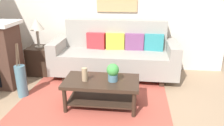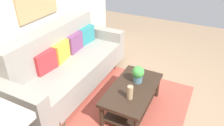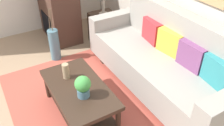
{
  "view_description": "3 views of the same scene",
  "coord_description": "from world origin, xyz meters",
  "px_view_note": "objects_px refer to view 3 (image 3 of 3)",
  "views": [
    {
      "loc": [
        0.65,
        -2.69,
        1.79
      ],
      "look_at": [
        0.25,
        0.79,
        0.51
      ],
      "focal_mm": 35.94,
      "sensor_mm": 36.0,
      "label": 1
    },
    {
      "loc": [
        -2.18,
        -0.57,
        2.33
      ],
      "look_at": [
        0.3,
        0.68,
        0.65
      ],
      "focal_mm": 34.17,
      "sensor_mm": 36.0,
      "label": 2
    },
    {
      "loc": [
        2.18,
        -0.47,
        2.26
      ],
      "look_at": [
        0.16,
        0.72,
        0.62
      ],
      "focal_mm": 38.36,
      "sensor_mm": 36.0,
      "label": 3
    }
  ],
  "objects_px": {
    "throw_pillow_mustard": "(170,42)",
    "throw_pillow_teal": "(217,72)",
    "coffee_table": "(79,94)",
    "potted_plant_tabletop": "(83,86)",
    "floor_vase": "(55,45)",
    "throw_pillow_crimson": "(152,31)",
    "throw_pillow_plum": "(191,56)",
    "side_table": "(104,28)",
    "fireplace": "(58,8)",
    "tabletop_vase": "(66,71)",
    "couch": "(161,61)"
  },
  "relations": [
    {
      "from": "throw_pillow_mustard",
      "to": "throw_pillow_teal",
      "type": "height_order",
      "value": "same"
    },
    {
      "from": "throw_pillow_mustard",
      "to": "coffee_table",
      "type": "distance_m",
      "value": 1.36
    },
    {
      "from": "throw_pillow_mustard",
      "to": "potted_plant_tabletop",
      "type": "bearing_deg",
      "value": -85.46
    },
    {
      "from": "throw_pillow_mustard",
      "to": "floor_vase",
      "type": "distance_m",
      "value": 1.86
    },
    {
      "from": "throw_pillow_crimson",
      "to": "throw_pillow_plum",
      "type": "xyz_separation_m",
      "value": [
        0.76,
        0.0,
        0.0
      ]
    },
    {
      "from": "throw_pillow_teal",
      "to": "side_table",
      "type": "distance_m",
      "value": 2.3
    },
    {
      "from": "throw_pillow_crimson",
      "to": "coffee_table",
      "type": "height_order",
      "value": "throw_pillow_crimson"
    },
    {
      "from": "throw_pillow_mustard",
      "to": "side_table",
      "type": "distance_m",
      "value": 1.56
    },
    {
      "from": "potted_plant_tabletop",
      "to": "fireplace",
      "type": "bearing_deg",
      "value": 166.53
    },
    {
      "from": "throw_pillow_crimson",
      "to": "floor_vase",
      "type": "distance_m",
      "value": 1.6
    },
    {
      "from": "throw_pillow_mustard",
      "to": "tabletop_vase",
      "type": "height_order",
      "value": "throw_pillow_mustard"
    },
    {
      "from": "throw_pillow_teal",
      "to": "fireplace",
      "type": "bearing_deg",
      "value": -164.58
    },
    {
      "from": "throw_pillow_plum",
      "to": "floor_vase",
      "type": "height_order",
      "value": "throw_pillow_plum"
    },
    {
      "from": "couch",
      "to": "floor_vase",
      "type": "relative_size",
      "value": 4.48
    },
    {
      "from": "throw_pillow_crimson",
      "to": "tabletop_vase",
      "type": "height_order",
      "value": "throw_pillow_crimson"
    },
    {
      "from": "tabletop_vase",
      "to": "potted_plant_tabletop",
      "type": "bearing_deg",
      "value": 5.95
    },
    {
      "from": "tabletop_vase",
      "to": "side_table",
      "type": "bearing_deg",
      "value": 135.46
    },
    {
      "from": "throw_pillow_mustard",
      "to": "side_table",
      "type": "xyz_separation_m",
      "value": [
        -1.5,
        -0.18,
        -0.4
      ]
    },
    {
      "from": "couch",
      "to": "fireplace",
      "type": "distance_m",
      "value": 2.21
    },
    {
      "from": "couch",
      "to": "side_table",
      "type": "bearing_deg",
      "value": -177.92
    },
    {
      "from": "throw_pillow_plum",
      "to": "floor_vase",
      "type": "distance_m",
      "value": 2.16
    },
    {
      "from": "throw_pillow_crimson",
      "to": "tabletop_vase",
      "type": "relative_size",
      "value": 1.83
    },
    {
      "from": "potted_plant_tabletop",
      "to": "floor_vase",
      "type": "bearing_deg",
      "value": 173.76
    },
    {
      "from": "side_table",
      "to": "fireplace",
      "type": "distance_m",
      "value": 0.91
    },
    {
      "from": "fireplace",
      "to": "side_table",
      "type": "bearing_deg",
      "value": 45.44
    },
    {
      "from": "throw_pillow_teal",
      "to": "coffee_table",
      "type": "relative_size",
      "value": 0.33
    },
    {
      "from": "tabletop_vase",
      "to": "side_table",
      "type": "height_order",
      "value": "tabletop_vase"
    },
    {
      "from": "throw_pillow_plum",
      "to": "throw_pillow_teal",
      "type": "distance_m",
      "value": 0.38
    },
    {
      "from": "couch",
      "to": "throw_pillow_mustard",
      "type": "bearing_deg",
      "value": 90.0
    },
    {
      "from": "throw_pillow_teal",
      "to": "coffee_table",
      "type": "bearing_deg",
      "value": -122.25
    },
    {
      "from": "throw_pillow_plum",
      "to": "couch",
      "type": "bearing_deg",
      "value": -161.82
    },
    {
      "from": "throw_pillow_plum",
      "to": "side_table",
      "type": "distance_m",
      "value": 1.93
    },
    {
      "from": "side_table",
      "to": "floor_vase",
      "type": "relative_size",
      "value": 1.05
    },
    {
      "from": "couch",
      "to": "fireplace",
      "type": "height_order",
      "value": "fireplace"
    },
    {
      "from": "throw_pillow_crimson",
      "to": "tabletop_vase",
      "type": "bearing_deg",
      "value": -86.69
    },
    {
      "from": "throw_pillow_plum",
      "to": "tabletop_vase",
      "type": "xyz_separation_m",
      "value": [
        -0.68,
        -1.36,
        -0.15
      ]
    },
    {
      "from": "throw_pillow_teal",
      "to": "floor_vase",
      "type": "bearing_deg",
      "value": -152.02
    },
    {
      "from": "throw_pillow_crimson",
      "to": "side_table",
      "type": "distance_m",
      "value": 1.2
    },
    {
      "from": "throw_pillow_plum",
      "to": "throw_pillow_teal",
      "type": "xyz_separation_m",
      "value": [
        0.38,
        0.0,
        0.0
      ]
    },
    {
      "from": "potted_plant_tabletop",
      "to": "fireplace",
      "type": "distance_m",
      "value": 2.26
    },
    {
      "from": "coffee_table",
      "to": "tabletop_vase",
      "type": "bearing_deg",
      "value": -167.84
    },
    {
      "from": "throw_pillow_mustard",
      "to": "throw_pillow_teal",
      "type": "relative_size",
      "value": 1.0
    },
    {
      "from": "potted_plant_tabletop",
      "to": "throw_pillow_crimson",
      "type": "bearing_deg",
      "value": 110.19
    },
    {
      "from": "throw_pillow_plum",
      "to": "coffee_table",
      "type": "xyz_separation_m",
      "value": [
        -0.44,
        -1.31,
        -0.37
      ]
    },
    {
      "from": "tabletop_vase",
      "to": "floor_vase",
      "type": "xyz_separation_m",
      "value": [
        -1.11,
        0.21,
        -0.26
      ]
    },
    {
      "from": "throw_pillow_mustard",
      "to": "fireplace",
      "type": "distance_m",
      "value": 2.24
    },
    {
      "from": "fireplace",
      "to": "throw_pillow_mustard",
      "type": "bearing_deg",
      "value": 20.58
    },
    {
      "from": "throw_pillow_crimson",
      "to": "throw_pillow_teal",
      "type": "relative_size",
      "value": 1.0
    },
    {
      "from": "throw_pillow_mustard",
      "to": "potted_plant_tabletop",
      "type": "xyz_separation_m",
      "value": [
        0.1,
        -1.31,
        -0.11
      ]
    },
    {
      "from": "throw_pillow_teal",
      "to": "floor_vase",
      "type": "distance_m",
      "value": 2.49
    }
  ]
}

